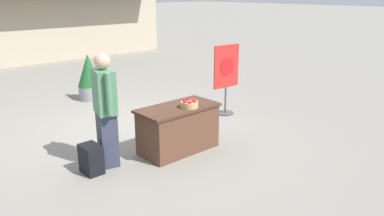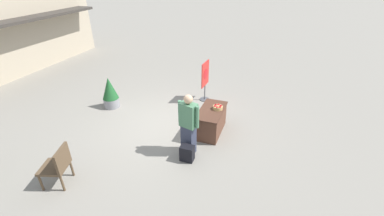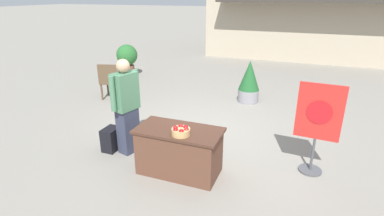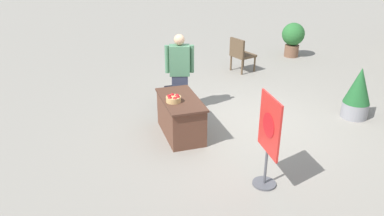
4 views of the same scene
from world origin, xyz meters
The scene contains 10 objects.
ground_plane centered at (0.00, 0.00, 0.00)m, with size 120.00×120.00×0.00m, color gray.
storefront_building centered at (1.97, 9.99, 1.94)m, with size 9.05×5.54×3.87m.
display_table centered at (0.09, -1.39, 0.37)m, with size 1.32×0.67×0.74m.
apple_basket centered at (0.19, -1.54, 0.80)m, with size 0.27×0.27×0.13m.
person_visitor centered at (-1.02, -1.09, 0.85)m, with size 0.36×0.59×1.68m.
backpack centered at (-1.34, -1.17, 0.21)m, with size 0.24×0.34×0.42m.
poster_board centered at (2.04, -0.61, 0.82)m, with size 0.66×0.36×1.45m.
patio_chair centered at (-3.01, 1.23, 0.54)m, with size 0.69×0.69×0.96m.
potted_plant_near_right centered at (0.45, 2.30, 0.55)m, with size 0.54×0.54×1.09m.
potted_plant_near_left centered at (-3.91, 3.42, 0.63)m, with size 0.70×0.70×1.07m.
Camera 3 is at (1.76, -5.14, 2.67)m, focal length 28.00 mm.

